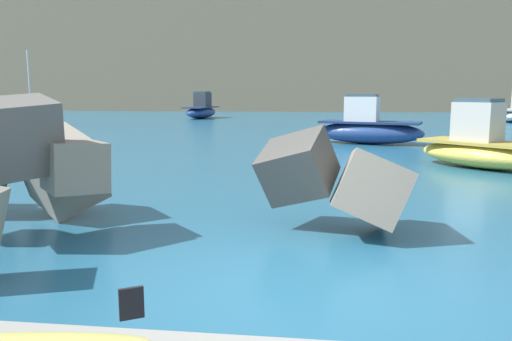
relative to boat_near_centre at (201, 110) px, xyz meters
The scene contains 9 objects.
ground_plane 42.67m from the boat_near_centre, 75.07° to the right, with size 400.00×400.00×0.00m, color #235B7A.
breakwater_jetty 41.34m from the boat_near_centre, 72.46° to the right, with size 29.77×5.89×2.43m.
boat_near_centre is the anchor object (origin of this frame).
boat_near_right 26.64m from the boat_near_centre, 59.33° to the right, with size 5.40×3.22×2.37m.
boat_mid_left 27.77m from the boat_near_centre, ahead, with size 3.72×6.55×6.76m.
boat_mid_centre 34.63m from the boat_near_centre, 61.45° to the right, with size 4.42×4.35×2.25m.
boat_mid_right 16.40m from the boat_near_centre, 128.33° to the right, with size 4.53×4.56×5.53m.
mooring_buoy_inner 32.17m from the boat_near_centre, 66.86° to the right, with size 0.44×0.44×0.44m.
headland_bluff 39.68m from the boat_near_centre, 85.90° to the left, with size 111.71×42.40×18.36m.
Camera 1 is at (0.13, -5.97, 2.42)m, focal length 34.67 mm.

